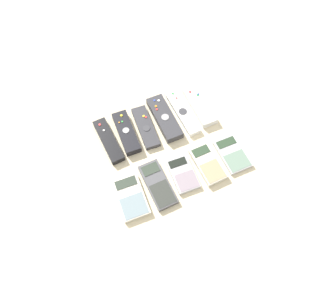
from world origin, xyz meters
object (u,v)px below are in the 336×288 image
remote_1 (126,132)px  remote_4 (182,112)px  remote_0 (109,141)px  remote_5 (199,105)px  remote_3 (164,118)px  calculator_3 (208,164)px  remote_2 (146,127)px  calculator_1 (158,184)px  calculator_4 (232,154)px  calculator_2 (183,174)px  calculator_0 (131,197)px

remote_1 → remote_4: (0.21, 0.00, -0.00)m
remote_0 → remote_5: bearing=-2.0°
remote_0 → remote_3: remote_3 is taller
remote_0 → calculator_3: bearing=-42.4°
remote_4 → remote_5: (0.07, 0.00, 0.00)m
remote_0 → remote_2: 0.13m
remote_5 → calculator_1: remote_5 is taller
remote_4 → calculator_4: 0.23m
remote_2 → calculator_2: 0.21m
remote_0 → remote_1: size_ratio=1.06×
remote_0 → remote_5: remote_5 is taller
remote_0 → calculator_2: size_ratio=1.44×
calculator_3 → calculator_4: 0.09m
remote_2 → calculator_4: (0.22, -0.21, -0.00)m
remote_2 → calculator_2: (0.04, -0.21, -0.00)m
remote_0 → calculator_2: bearing=-53.9°
remote_1 → calculator_3: (0.19, -0.22, -0.00)m
calculator_2 → calculator_1: bearing=-176.5°
remote_2 → remote_5: remote_5 is taller
remote_0 → remote_3: bearing=-1.5°
remote_4 → calculator_3: same height
remote_1 → remote_2: (0.07, -0.00, -0.00)m
remote_3 → calculator_1: 0.25m
remote_4 → calculator_2: 0.24m
remote_3 → calculator_1: remote_3 is taller
calculator_2 → remote_2: bearing=104.0°
remote_1 → calculator_4: (0.29, -0.21, -0.01)m
remote_1 → remote_5: (0.27, 0.00, -0.00)m
calculator_0 → calculator_4: 0.35m
remote_2 → calculator_2: size_ratio=1.39×
remote_1 → remote_2: 0.07m
remote_1 → calculator_2: remote_1 is taller
remote_0 → remote_2: (0.13, 0.00, -0.00)m
remote_4 → calculator_2: (-0.10, -0.22, -0.00)m
remote_2 → calculator_3: bearing=-55.2°
calculator_0 → remote_0: bearing=91.9°
remote_1 → remote_3: size_ratio=0.90×
calculator_2 → calculator_4: calculator_2 is taller
remote_2 → calculator_1: (-0.05, -0.21, -0.00)m
remote_1 → calculator_4: remote_1 is taller
remote_4 → calculator_2: bearing=-116.3°
remote_0 → remote_4: remote_0 is taller
remote_5 → calculator_1: bearing=-138.6°
remote_2 → calculator_2: remote_2 is taller
remote_0 → calculator_2: 0.27m
calculator_3 → calculator_4: bearing=-1.2°
calculator_2 → calculator_3: calculator_3 is taller
remote_5 → calculator_2: size_ratio=1.45×
remote_2 → remote_4: size_ratio=0.86×
calculator_3 → calculator_4: (0.09, 0.00, -0.00)m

